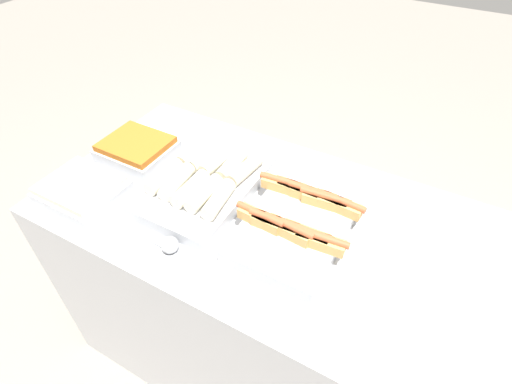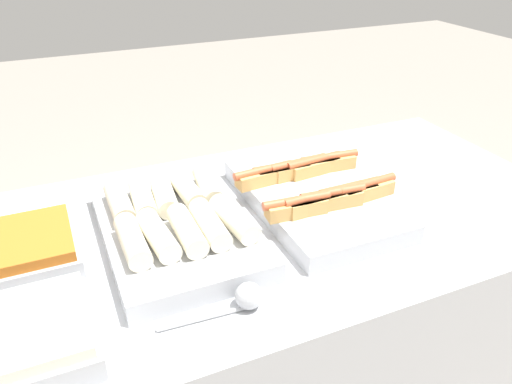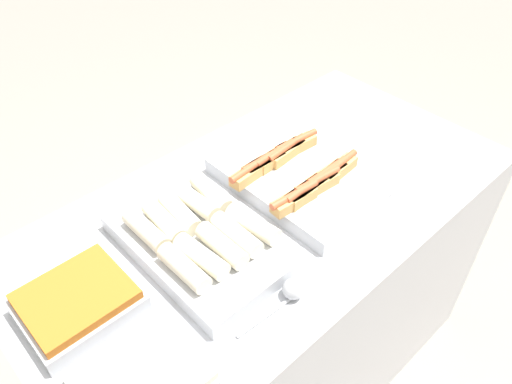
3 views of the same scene
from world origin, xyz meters
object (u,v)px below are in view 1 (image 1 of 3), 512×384
(tray_hotdogs, at_px, (300,218))
(tray_wraps, at_px, (205,181))
(serving_spoon_near, at_px, (167,244))
(tray_side_front, at_px, (82,191))
(tray_side_back, at_px, (137,149))

(tray_hotdogs, relative_size, tray_wraps, 1.01)
(serving_spoon_near, bearing_deg, tray_hotdogs, 42.38)
(tray_side_front, distance_m, serving_spoon_near, 0.40)
(tray_wraps, bearing_deg, tray_side_front, -144.76)
(tray_wraps, distance_m, tray_side_back, 0.35)
(tray_hotdogs, distance_m, tray_wraps, 0.37)
(tray_hotdogs, distance_m, tray_side_back, 0.71)
(tray_hotdogs, xyz_separation_m, serving_spoon_near, (-0.31, -0.28, -0.01))
(tray_wraps, distance_m, tray_side_front, 0.43)
(tray_wraps, xyz_separation_m, tray_side_back, (-0.35, 0.03, -0.01))
(tray_hotdogs, relative_size, serving_spoon_near, 2.40)
(tray_side_back, bearing_deg, serving_spoon_near, -38.49)
(tray_hotdogs, xyz_separation_m, tray_side_front, (-0.71, -0.24, -0.00))
(tray_hotdogs, height_order, tray_wraps, same)
(tray_hotdogs, relative_size, tray_side_front, 1.92)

